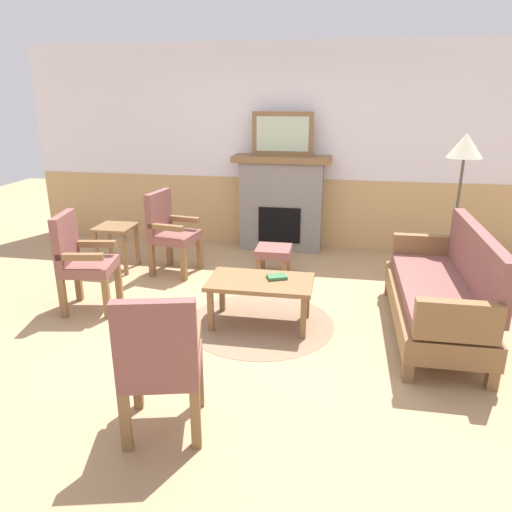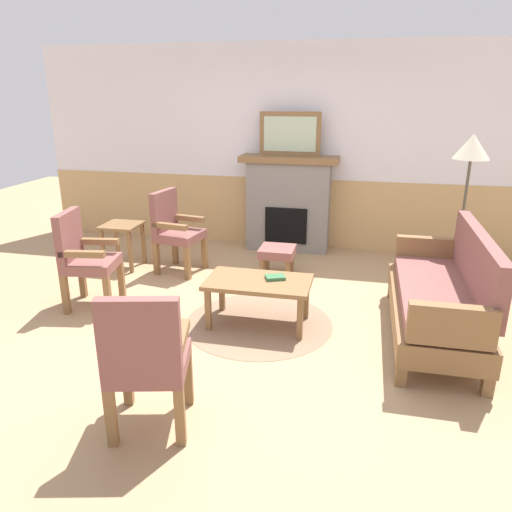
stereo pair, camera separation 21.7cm
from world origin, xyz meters
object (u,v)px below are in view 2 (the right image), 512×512
armchair_front_left (146,356)px  floor_lamp_by_couch (471,157)px  couch (441,296)px  fireplace (288,203)px  armchair_by_window_left (174,228)px  coffee_table (258,286)px  book_on_table (275,277)px  armchair_near_fireplace (84,255)px  side_table (122,233)px  framed_picture (290,134)px  footstool (277,254)px

armchair_front_left → floor_lamp_by_couch: size_ratio=0.58×
couch → fireplace: bearing=127.0°
couch → floor_lamp_by_couch: floor_lamp_by_couch is taller
armchair_by_window_left → floor_lamp_by_couch: bearing=1.9°
couch → coffee_table: couch is taller
couch → book_on_table: size_ratio=10.34×
fireplace → armchair_by_window_left: bearing=-135.6°
coffee_table → armchair_near_fireplace: armchair_near_fireplace is taller
armchair_near_fireplace → fireplace: bearing=54.0°
armchair_front_left → floor_lamp_by_couch: 3.81m
fireplace → armchair_near_fireplace: size_ratio=1.33×
side_table → armchair_by_window_left: bearing=1.0°
armchair_near_fireplace → armchair_by_window_left: same height
framed_picture → armchair_near_fireplace: 3.04m
footstool → armchair_front_left: 2.91m
couch → footstool: couch is taller
book_on_table → armchair_near_fireplace: armchair_near_fireplace is taller
footstool → armchair_front_left: size_ratio=0.41×
armchair_near_fireplace → couch: bearing=0.9°
side_table → footstool: bearing=2.4°
book_on_table → armchair_front_left: 1.77m
framed_picture → side_table: size_ratio=1.45×
armchair_near_fireplace → floor_lamp_by_couch: size_ratio=0.58×
footstool → armchair_front_left: armchair_front_left is taller
fireplace → floor_lamp_by_couch: (2.02, -1.06, 0.80)m
couch → armchair_front_left: same height
fireplace → side_table: fireplace is taller
book_on_table → side_table: 2.39m
book_on_table → armchair_near_fireplace: size_ratio=0.18×
armchair_by_window_left → armchair_front_left: (0.94, -2.82, 0.00)m
fireplace → coffee_table: size_ratio=1.35×
armchair_front_left → coffee_table: bearing=78.0°
footstool → armchair_front_left: bearing=-95.8°
armchair_front_left → armchair_by_window_left: bearing=108.5°
footstool → fireplace: bearing=92.6°
armchair_front_left → framed_picture: bearing=86.5°
book_on_table → armchair_near_fireplace: (-1.93, -0.03, 0.08)m
armchair_front_left → side_table: (-1.62, 2.81, -0.10)m
framed_picture → side_table: framed_picture is taller
armchair_by_window_left → floor_lamp_by_couch: (3.21, 0.11, 0.91)m
footstool → floor_lamp_by_couch: bearing=1.2°
fireplace → couch: bearing=-53.0°
coffee_table → floor_lamp_by_couch: size_ratio=0.57×
side_table → framed_picture: bearing=32.2°
book_on_table → coffee_table: bearing=-155.8°
couch → floor_lamp_by_couch: 1.63m
side_table → floor_lamp_by_couch: (3.89, 0.12, 1.02)m
framed_picture → floor_lamp_by_couch: bearing=-27.6°
armchair_by_window_left → armchair_front_left: same height
framed_picture → footstool: 1.68m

